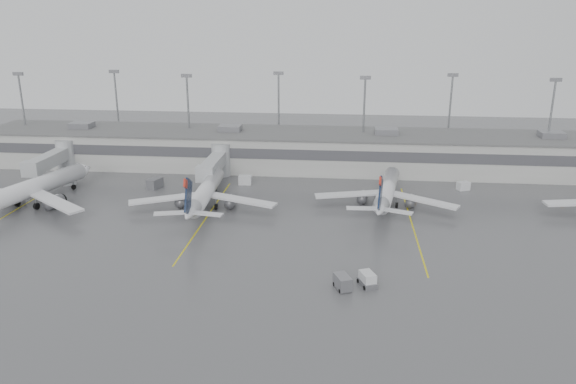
# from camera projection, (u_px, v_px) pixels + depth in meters

# --- Properties ---
(ground) EXTENTS (260.00, 260.00, 0.00)m
(ground) POSITION_uv_depth(u_px,v_px,m) (295.00, 286.00, 72.60)
(ground) COLOR #4F4F52
(ground) RESTS_ON ground
(terminal) EXTENTS (152.00, 17.00, 9.45)m
(terminal) POSITION_uv_depth(u_px,v_px,m) (318.00, 150.00, 126.27)
(terminal) COLOR #AAAAA5
(terminal) RESTS_ON ground
(light_masts) EXTENTS (142.40, 8.00, 20.60)m
(light_masts) POSITION_uv_depth(u_px,v_px,m) (320.00, 111.00, 129.34)
(light_masts) COLOR gray
(light_masts) RESTS_ON ground
(jet_bridge_left) EXTENTS (4.00, 17.20, 7.00)m
(jet_bridge_left) POSITION_uv_depth(u_px,v_px,m) (56.00, 159.00, 120.06)
(jet_bridge_left) COLOR #AAADAF
(jet_bridge_left) RESTS_ON ground
(jet_bridge_right) EXTENTS (4.00, 17.20, 7.00)m
(jet_bridge_right) POSITION_uv_depth(u_px,v_px,m) (217.00, 163.00, 116.71)
(jet_bridge_right) COLOR #AAADAF
(jet_bridge_right) RESTS_ON ground
(stand_markings) EXTENTS (105.25, 40.00, 0.01)m
(stand_markings) POSITION_uv_depth(u_px,v_px,m) (308.00, 221.00, 95.34)
(stand_markings) COLOR yellow
(stand_markings) RESTS_ON ground
(jet_far_left) EXTENTS (28.46, 32.36, 10.73)m
(jet_far_left) POSITION_uv_depth(u_px,v_px,m) (27.00, 189.00, 101.09)
(jet_far_left) COLOR silver
(jet_far_left) RESTS_ON ground
(jet_mid_left) EXTENTS (26.57, 29.82, 9.64)m
(jet_mid_left) POSITION_uv_depth(u_px,v_px,m) (205.00, 192.00, 100.43)
(jet_mid_left) COLOR silver
(jet_mid_left) RESTS_ON ground
(jet_mid_right) EXTENTS (25.53, 28.84, 9.38)m
(jet_mid_right) POSITION_uv_depth(u_px,v_px,m) (387.00, 191.00, 101.65)
(jet_mid_right) COLOR silver
(jet_mid_right) RESTS_ON ground
(baggage_tug) EXTENTS (2.72, 3.30, 1.83)m
(baggage_tug) POSITION_uv_depth(u_px,v_px,m) (367.00, 281.00, 72.42)
(baggage_tug) COLOR silver
(baggage_tug) RESTS_ON ground
(baggage_cart) EXTENTS (2.59, 3.23, 1.82)m
(baggage_cart) POSITION_uv_depth(u_px,v_px,m) (343.00, 282.00, 71.52)
(baggage_cart) COLOR slate
(baggage_cart) RESTS_ON ground
(gse_uld_a) EXTENTS (2.86, 2.40, 1.73)m
(gse_uld_a) POSITION_uv_depth(u_px,v_px,m) (69.00, 181.00, 115.01)
(gse_uld_a) COLOR silver
(gse_uld_a) RESTS_ON ground
(gse_uld_b) EXTENTS (2.61, 1.78, 1.82)m
(gse_uld_b) POSITION_uv_depth(u_px,v_px,m) (245.00, 180.00, 115.31)
(gse_uld_b) COLOR silver
(gse_uld_b) RESTS_ON ground
(gse_uld_c) EXTENTS (2.74, 2.34, 1.64)m
(gse_uld_c) POSITION_uv_depth(u_px,v_px,m) (463.00, 186.00, 111.67)
(gse_uld_c) COLOR silver
(gse_uld_c) RESTS_ON ground
(gse_loader) EXTENTS (2.94, 3.74, 2.04)m
(gse_loader) POSITION_uv_depth(u_px,v_px,m) (155.00, 183.00, 112.64)
(gse_loader) COLOR slate
(gse_loader) RESTS_ON ground
(cone_a) EXTENTS (0.50, 0.50, 0.79)m
(cone_a) POSITION_uv_depth(u_px,v_px,m) (31.00, 195.00, 107.32)
(cone_a) COLOR orange
(cone_a) RESTS_ON ground
(cone_b) EXTENTS (0.49, 0.49, 0.78)m
(cone_b) POSITION_uv_depth(u_px,v_px,m) (200.00, 192.00, 108.96)
(cone_b) COLOR orange
(cone_b) RESTS_ON ground
(cone_c) EXTENTS (0.43, 0.43, 0.69)m
(cone_c) POSITION_uv_depth(u_px,v_px,m) (416.00, 200.00, 104.96)
(cone_c) COLOR orange
(cone_c) RESTS_ON ground
(cone_d) EXTENTS (0.46, 0.46, 0.73)m
(cone_d) POSITION_uv_depth(u_px,v_px,m) (562.00, 204.00, 102.57)
(cone_d) COLOR orange
(cone_d) RESTS_ON ground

